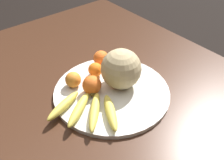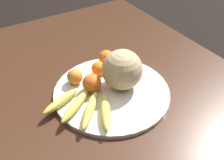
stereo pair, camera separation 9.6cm
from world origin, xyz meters
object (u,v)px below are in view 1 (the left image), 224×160
object	(u,v)px
melon	(121,69)
banana_bunch	(88,109)
orange_front_left	(73,80)
orange_mid_center	(101,58)
orange_front_right	(95,70)
orange_back_left	(92,85)
fruit_bowl	(112,92)
kitchen_table	(107,105)

from	to	relation	value
melon	banana_bunch	world-z (taller)	melon
orange_front_left	orange_mid_center	size ratio (longest dim) A/B	0.93
orange_front_right	orange_back_left	world-z (taller)	orange_back_left
melon	banana_bunch	distance (m)	0.20
orange_front_left	orange_mid_center	xyz separation A→B (m)	(0.04, -0.17, 0.00)
fruit_bowl	orange_front_left	world-z (taller)	orange_front_left
melon	orange_mid_center	distance (m)	0.16
orange_front_right	orange_back_left	bearing A→B (deg)	136.82
fruit_bowl	orange_back_left	distance (m)	0.09
orange_front_right	banana_bunch	bearing A→B (deg)	136.85
fruit_bowl	orange_front_right	world-z (taller)	orange_front_right
kitchen_table	fruit_bowl	size ratio (longest dim) A/B	3.35
orange_front_right	orange_mid_center	xyz separation A→B (m)	(0.04, -0.06, 0.00)
kitchen_table	fruit_bowl	xyz separation A→B (m)	(-0.03, -0.00, 0.09)
melon	orange_mid_center	xyz separation A→B (m)	(0.15, -0.02, -0.04)
orange_back_left	orange_mid_center	bearing A→B (deg)	-48.20
melon	fruit_bowl	bearing A→B (deg)	94.81
banana_bunch	kitchen_table	bearing A→B (deg)	166.04
banana_bunch	orange_back_left	bearing A→B (deg)	-173.89
orange_front_left	orange_mid_center	bearing A→B (deg)	-75.07
melon	orange_back_left	xyz separation A→B (m)	(0.03, 0.11, -0.04)
orange_front_right	melon	bearing A→B (deg)	-160.02
fruit_bowl	orange_back_left	world-z (taller)	orange_back_left
orange_front_right	orange_back_left	size ratio (longest dim) A/B	0.80
kitchen_table	fruit_bowl	bearing A→B (deg)	-177.33
melon	orange_back_left	size ratio (longest dim) A/B	2.15
kitchen_table	melon	xyz separation A→B (m)	(-0.02, -0.05, 0.17)
kitchen_table	orange_front_right	world-z (taller)	orange_front_right
melon	orange_front_left	xyz separation A→B (m)	(0.11, 0.14, -0.05)
orange_front_right	kitchen_table	bearing A→B (deg)	174.59
melon	orange_front_right	size ratio (longest dim) A/B	2.68
banana_bunch	orange_mid_center	distance (m)	0.29
fruit_bowl	orange_back_left	size ratio (longest dim) A/B	6.17
orange_mid_center	kitchen_table	bearing A→B (deg)	151.15
fruit_bowl	orange_back_left	bearing A→B (deg)	59.31
orange_front_left	orange_back_left	world-z (taller)	orange_back_left
orange_front_left	orange_back_left	xyz separation A→B (m)	(-0.08, -0.03, 0.01)
fruit_bowl	melon	size ratio (longest dim) A/B	2.87
kitchen_table	orange_front_left	distance (m)	0.18
banana_bunch	orange_front_left	distance (m)	0.16
kitchen_table	banana_bunch	bearing A→B (deg)	116.82
fruit_bowl	orange_mid_center	bearing A→B (deg)	-23.87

